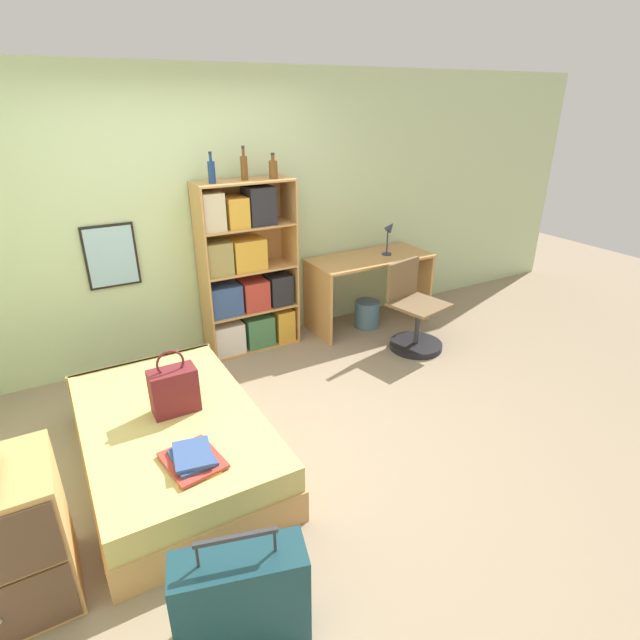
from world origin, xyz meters
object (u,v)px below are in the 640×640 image
at_px(bed, 173,439).
at_px(bottle_green, 212,171).
at_px(suitcase, 242,599).
at_px(desk_lamp, 390,232).
at_px(bookcase, 245,276).
at_px(bottle_clear, 273,169).
at_px(desk_chair, 414,322).
at_px(waste_bin, 367,314).
at_px(book_stack_on_bed, 193,458).
at_px(handbag, 174,390).
at_px(bottle_brown, 244,167).
at_px(desk, 369,277).

height_order(bed, bottle_green, bottle_green).
xyz_separation_m(suitcase, desk_lamp, (2.76, 2.64, 0.76)).
bearing_deg(bookcase, desk_lamp, -5.17).
bearing_deg(bottle_clear, desk_chair, -34.57).
bearing_deg(waste_bin, book_stack_on_bed, -144.11).
relative_size(suitcase, desk_lamp, 1.77).
bearing_deg(suitcase, bed, 88.28).
height_order(handbag, suitcase, handbag).
xyz_separation_m(handbag, bottle_green, (0.81, 1.34, 1.19)).
bearing_deg(handbag, book_stack_on_bed, -95.83).
relative_size(bottle_brown, desk, 0.22).
bearing_deg(handbag, bottle_brown, 50.91).
bearing_deg(desk_chair, bottle_green, 155.17).
bearing_deg(book_stack_on_bed, suitcase, -92.83).
bearing_deg(handbag, bed, -161.85).
xyz_separation_m(book_stack_on_bed, bottle_clear, (1.44, 1.90, 1.30)).
xyz_separation_m(bookcase, desk_lamp, (1.59, -0.14, 0.26)).
bearing_deg(desk, bed, -152.94).
distance_m(handbag, book_stack_on_bed, 0.59).
bearing_deg(desk, handbag, -152.75).
bearing_deg(bottle_brown, book_stack_on_bed, -121.17).
bearing_deg(suitcase, bookcase, 67.28).
height_order(handbag, desk, handbag).
distance_m(book_stack_on_bed, suitcase, 0.86).
xyz_separation_m(bottle_green, bottle_brown, (0.31, 0.04, 0.01)).
height_order(book_stack_on_bed, suitcase, suitcase).
bearing_deg(desk, waste_bin, -132.50).
bearing_deg(desk_chair, bed, -167.29).
bearing_deg(desk_lamp, book_stack_on_bed, -146.42).
height_order(bed, waste_bin, bed).
bearing_deg(bed, book_stack_on_bed, -90.04).
bearing_deg(waste_bin, bed, -153.55).
bearing_deg(bookcase, bed, -128.89).
height_order(suitcase, desk_chair, desk_chair).
relative_size(desk_lamp, waste_bin, 1.25).
distance_m(book_stack_on_bed, bottle_brown, 2.64).
bearing_deg(book_stack_on_bed, bottle_clear, 52.90).
height_order(bookcase, bottle_clear, bottle_clear).
bearing_deg(bed, bookcase, 51.11).
xyz_separation_m(handbag, desk, (2.44, 1.26, -0.02)).
bearing_deg(bottle_green, bed, -122.56).
distance_m(desk, desk_lamp, 0.52).
distance_m(desk_chair, waste_bin, 0.66).
height_order(bottle_brown, desk, bottle_brown).
distance_m(bed, bottle_clear, 2.50).
height_order(book_stack_on_bed, bottle_green, bottle_green).
height_order(book_stack_on_bed, waste_bin, book_stack_on_bed).
bearing_deg(desk_lamp, desk_chair, -102.76).
relative_size(book_stack_on_bed, bottle_green, 1.53).
relative_size(bottle_green, waste_bin, 0.89).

